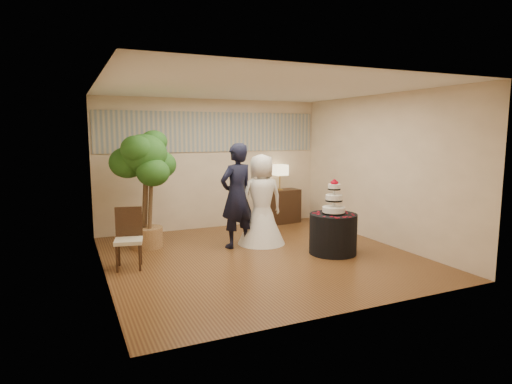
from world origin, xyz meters
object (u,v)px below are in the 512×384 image
bride (261,199)px  table_lamp (280,177)px  cake_table (333,234)px  wedding_cake (334,197)px  ficus_tree (145,189)px  side_chair (128,239)px  groom (237,196)px  console (280,206)px

bride → table_lamp: bearing=-125.9°
cake_table → wedding_cake: 0.65m
cake_table → wedding_cake: (0.00, -0.00, 0.65)m
bride → ficus_tree: (-2.03, 0.61, 0.24)m
bride → side_chair: bride is taller
bride → wedding_cake: bearing=129.4°
cake_table → wedding_cake: size_ratio=1.36×
groom → side_chair: (-1.99, -0.48, -0.48)m
groom → cake_table: (1.36, -1.08, -0.60)m
cake_table → side_chair: bearing=169.9°
cake_table → table_lamp: (0.31, 2.61, 0.72)m
wedding_cake → console: bearing=83.2°
table_lamp → wedding_cake: bearing=-96.8°
console → ficus_tree: size_ratio=0.43×
cake_table → side_chair: 3.41m
cake_table → table_lamp: size_ratio=1.41×
cake_table → side_chair: side_chair is taller
wedding_cake → console: 2.70m
wedding_cake → ficus_tree: size_ratio=0.28×
table_lamp → side_chair: size_ratio=0.62×
wedding_cake → table_lamp: size_ratio=1.04×
console → ficus_tree: bearing=-170.7°
side_chair → groom: bearing=25.7°
side_chair → console: bearing=40.9°
groom → table_lamp: (1.68, 1.53, 0.12)m
groom → ficus_tree: bearing=-39.6°
bride → wedding_cake: size_ratio=2.81×
side_chair → cake_table: bearing=1.9°
bride → ficus_tree: bearing=-14.7°
bride → table_lamp: size_ratio=2.92×
groom → ficus_tree: (-1.52, 0.64, 0.14)m
groom → cake_table: groom is taller
wedding_cake → table_lamp: bearing=83.2°
console → table_lamp: size_ratio=1.61×
groom → table_lamp: size_ratio=3.28×
bride → cake_table: size_ratio=2.07×
cake_table → console: 2.63m
bride → wedding_cake: bride is taller
ficus_tree → bride: bearing=-16.7°
cake_table → ficus_tree: size_ratio=0.38×
cake_table → console: (0.31, 2.61, 0.04)m
console → wedding_cake: bearing=-103.0°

